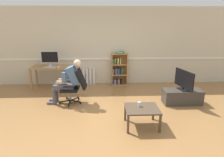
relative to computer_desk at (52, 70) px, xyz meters
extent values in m
plane|color=olive|center=(1.82, -2.15, -0.65)|extent=(18.00, 18.00, 0.00)
cube|color=beige|center=(1.82, 0.50, 0.70)|extent=(12.00, 0.10, 2.70)
cube|color=white|center=(1.82, 0.44, 0.27)|extent=(12.00, 0.03, 0.05)
cube|color=#9E7547|center=(-0.64, -0.26, -0.29)|extent=(0.06, 0.06, 0.72)
cube|color=#9E7547|center=(0.64, -0.26, -0.29)|extent=(0.06, 0.06, 0.72)
cube|color=#9E7547|center=(0.64, 0.26, -0.29)|extent=(0.06, 0.06, 0.72)
cube|color=#9E7547|center=(-0.64, 0.26, -0.29)|extent=(0.06, 0.06, 0.72)
cube|color=#9E7547|center=(0.00, 0.00, 0.09)|extent=(1.36, 0.61, 0.04)
cube|color=silver|center=(-0.06, 0.06, 0.11)|extent=(0.18, 0.14, 0.01)
cube|color=silver|center=(-0.06, 0.08, 0.17)|extent=(0.04, 0.02, 0.10)
cube|color=silver|center=(-0.06, 0.08, 0.41)|extent=(0.59, 0.02, 0.39)
cube|color=black|center=(-0.06, 0.07, 0.41)|extent=(0.54, 0.00, 0.35)
cube|color=silver|center=(-0.02, -0.14, 0.12)|extent=(0.38, 0.12, 0.02)
cube|color=white|center=(0.26, -0.12, 0.12)|extent=(0.06, 0.10, 0.03)
cube|color=#AD7F4C|center=(2.03, 0.27, -0.08)|extent=(0.03, 0.28, 1.14)
cube|color=#AD7F4C|center=(2.56, 0.27, -0.08)|extent=(0.03, 0.28, 1.14)
cube|color=#AD7F4C|center=(2.29, 0.41, -0.08)|extent=(0.53, 0.02, 1.14)
cube|color=#AD7F4C|center=(2.29, 0.27, -0.64)|extent=(0.50, 0.28, 0.03)
cube|color=#AD7F4C|center=(2.29, 0.27, -0.27)|extent=(0.50, 0.28, 0.03)
cube|color=#AD7F4C|center=(2.29, 0.27, 0.11)|extent=(0.50, 0.28, 0.03)
cube|color=#AD7F4C|center=(2.29, 0.27, 0.48)|extent=(0.50, 0.28, 0.03)
cube|color=#2D519E|center=(2.08, 0.25, -0.53)|extent=(0.03, 0.19, 0.18)
cube|color=#6699A3|center=(2.08, 0.28, -0.16)|extent=(0.04, 0.19, 0.19)
cube|color=#38844C|center=(2.08, 0.29, 0.20)|extent=(0.05, 0.19, 0.17)
cube|color=beige|center=(2.14, 0.27, -0.54)|extent=(0.04, 0.19, 0.17)
cube|color=red|center=(2.15, 0.28, -0.14)|extent=(0.03, 0.19, 0.22)
cube|color=orange|center=(2.14, 0.27, 0.22)|extent=(0.04, 0.19, 0.20)
cube|color=#89428E|center=(2.20, 0.25, -0.53)|extent=(0.03, 0.19, 0.18)
cube|color=#6699A3|center=(2.19, 0.26, -0.14)|extent=(0.03, 0.19, 0.22)
cube|color=#38844C|center=(2.21, 0.26, 0.20)|extent=(0.03, 0.19, 0.15)
cube|color=white|center=(2.28, 0.26, -0.53)|extent=(0.03, 0.19, 0.18)
cube|color=#2D519E|center=(2.25, 0.28, -0.16)|extent=(0.03, 0.19, 0.18)
cube|color=white|center=(2.24, 0.27, 0.22)|extent=(0.04, 0.19, 0.21)
cube|color=orange|center=(2.26, 0.25, -0.54)|extent=(0.02, 0.19, 0.16)
cube|color=#2D519E|center=(2.27, 0.28, -0.14)|extent=(0.04, 0.19, 0.22)
cube|color=gold|center=(2.32, 0.27, 0.23)|extent=(0.03, 0.19, 0.21)
cube|color=black|center=(2.36, 0.26, -0.54)|extent=(0.05, 0.19, 0.17)
cube|color=#38844C|center=(2.38, 0.25, -0.15)|extent=(0.03, 0.19, 0.21)
cube|color=#2D519E|center=(2.32, 0.27, 0.21)|extent=(0.03, 0.19, 0.18)
cube|color=#38844C|center=(2.20, 0.27, 0.50)|extent=(0.16, 0.22, 0.02)
cube|color=beige|center=(2.32, 0.25, 0.53)|extent=(0.16, 0.22, 0.02)
cube|color=#38844C|center=(2.36, 0.25, 0.55)|extent=(0.16, 0.22, 0.02)
cube|color=white|center=(0.64, 0.39, -0.35)|extent=(0.09, 0.08, 0.59)
cube|color=white|center=(0.76, 0.39, -0.35)|extent=(0.09, 0.08, 0.59)
cube|color=white|center=(0.89, 0.39, -0.35)|extent=(0.09, 0.08, 0.59)
cube|color=white|center=(1.01, 0.39, -0.35)|extent=(0.09, 0.08, 0.59)
cube|color=white|center=(1.13, 0.39, -0.35)|extent=(0.09, 0.08, 0.59)
cube|color=white|center=(1.25, 0.39, -0.35)|extent=(0.09, 0.08, 0.59)
cube|color=white|center=(1.37, 0.39, -0.35)|extent=(0.09, 0.08, 0.59)
cube|color=black|center=(0.80, -1.44, -0.58)|extent=(0.05, 0.30, 0.02)
cylinder|color=black|center=(0.79, -1.59, -0.62)|extent=(0.02, 0.06, 0.06)
cube|color=black|center=(0.95, -1.34, -0.58)|extent=(0.29, 0.14, 0.02)
cylinder|color=black|center=(1.09, -1.39, -0.62)|extent=(0.06, 0.04, 0.06)
cube|color=black|center=(0.90, -1.17, -0.58)|extent=(0.21, 0.26, 0.02)
cylinder|color=black|center=(0.99, -1.05, -0.62)|extent=(0.05, 0.06, 0.06)
cube|color=black|center=(0.72, -1.16, -0.58)|extent=(0.20, 0.27, 0.02)
cylinder|color=black|center=(0.64, -1.04, -0.62)|extent=(0.05, 0.06, 0.06)
cube|color=black|center=(0.66, -1.33, -0.58)|extent=(0.30, 0.12, 0.02)
cylinder|color=black|center=(0.52, -1.37, -0.62)|extent=(0.06, 0.04, 0.06)
cylinder|color=gray|center=(0.80, -1.29, -0.42)|extent=(0.05, 0.05, 0.30)
cube|color=black|center=(0.80, -1.29, -0.24)|extent=(0.48, 0.48, 0.07)
cube|color=black|center=(1.13, -1.30, 0.06)|extent=(0.27, 0.45, 0.55)
cube|color=black|center=(0.84, -1.03, -0.09)|extent=(0.28, 0.06, 0.03)
cube|color=black|center=(0.81, -1.55, -0.09)|extent=(0.28, 0.06, 0.03)
cube|color=#4C4C51|center=(0.80, -1.29, -0.13)|extent=(0.27, 0.35, 0.14)
cube|color=#476689|center=(0.93, -1.29, 0.16)|extent=(0.37, 0.35, 0.52)
sphere|color=beige|center=(1.05, -1.30, 0.48)|extent=(0.20, 0.20, 0.20)
cube|color=black|center=(0.53, -1.27, -0.03)|extent=(0.15, 0.04, 0.02)
cube|color=#4C4C51|center=(0.60, -1.18, -0.16)|extent=(0.42, 0.15, 0.13)
cylinder|color=#4C4C51|center=(0.39, -1.17, -0.42)|extent=(0.10, 0.10, 0.46)
cube|color=#4C4C51|center=(0.29, -1.16, -0.62)|extent=(0.22, 0.10, 0.06)
cube|color=#4C4C51|center=(0.59, -1.38, -0.16)|extent=(0.42, 0.15, 0.13)
cylinder|color=#4C4C51|center=(0.38, -1.37, -0.42)|extent=(0.10, 0.10, 0.46)
cube|color=#4C4C51|center=(0.28, -1.36, -0.62)|extent=(0.22, 0.10, 0.06)
cube|color=#476689|center=(0.71, -1.12, 0.14)|extent=(0.10, 0.08, 0.26)
cube|color=beige|center=(0.61, -1.18, -0.01)|extent=(0.24, 0.08, 0.07)
cube|color=#476689|center=(0.70, -1.44, 0.14)|extent=(0.10, 0.08, 0.26)
cube|color=beige|center=(0.60, -1.37, -0.01)|extent=(0.24, 0.08, 0.07)
cube|color=#3D3833|center=(3.90, -1.45, -0.45)|extent=(1.03, 0.43, 0.40)
cube|color=black|center=(3.90, -1.45, -0.24)|extent=(0.27, 0.36, 0.02)
cylinder|color=black|center=(3.90, -1.45, -0.21)|extent=(0.04, 0.04, 0.05)
cube|color=black|center=(3.90, -1.45, 0.06)|extent=(0.21, 0.76, 0.48)
cube|color=white|center=(3.92, -1.45, 0.06)|extent=(0.16, 0.71, 0.44)
cube|color=#4C3D2D|center=(2.23, -2.86, -0.45)|extent=(0.04, 0.04, 0.39)
cube|color=#4C3D2D|center=(2.87, -2.86, -0.45)|extent=(0.04, 0.04, 0.39)
cube|color=#4C3D2D|center=(2.87, -2.32, -0.45)|extent=(0.04, 0.04, 0.39)
cube|color=#4C3D2D|center=(2.23, -2.32, -0.45)|extent=(0.04, 0.04, 0.39)
cube|color=#4C3D2D|center=(2.55, -2.59, -0.24)|extent=(0.71, 0.59, 0.03)
cylinder|color=silver|center=(2.50, -2.51, -0.17)|extent=(0.07, 0.07, 0.10)
camera|label=1|loc=(1.77, -6.17, 1.50)|focal=29.91mm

